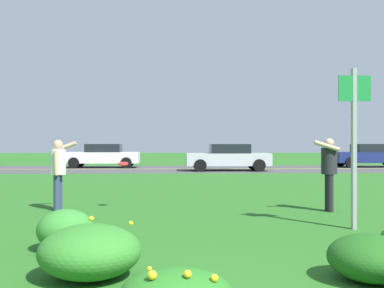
% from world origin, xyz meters
% --- Properties ---
extents(ground_plane, '(120.00, 120.00, 0.00)m').
position_xyz_m(ground_plane, '(0.00, 12.30, 0.00)').
color(ground_plane, '#26601E').
extents(highway_strip, '(120.00, 8.01, 0.01)m').
position_xyz_m(highway_strip, '(0.00, 24.60, 0.00)').
color(highway_strip, '#424244').
rests_on(highway_strip, ground).
extents(highway_center_stripe, '(120.00, 0.16, 0.00)m').
position_xyz_m(highway_center_stripe, '(0.00, 24.60, 0.01)').
color(highway_center_stripe, yellow).
rests_on(highway_center_stripe, ground).
extents(daylily_clump_front_left, '(0.89, 0.95, 0.55)m').
position_xyz_m(daylily_clump_front_left, '(1.75, 2.43, 0.25)').
color(daylily_clump_front_left, '#1E5619').
rests_on(daylily_clump_front_left, ground).
extents(daylily_clump_near_camera, '(1.13, 1.14, 0.62)m').
position_xyz_m(daylily_clump_near_camera, '(-1.27, 2.65, 0.29)').
color(daylily_clump_near_camera, '#2D7526').
rests_on(daylily_clump_near_camera, ground).
extents(daylily_clump_front_right, '(0.78, 0.78, 0.57)m').
position_xyz_m(daylily_clump_front_right, '(-1.85, 4.02, 0.29)').
color(daylily_clump_front_right, '#337F2D').
rests_on(daylily_clump_front_right, ground).
extents(sign_post_near_path, '(0.56, 0.10, 2.78)m').
position_xyz_m(sign_post_near_path, '(2.76, 5.44, 1.68)').
color(sign_post_near_path, '#93969B').
rests_on(sign_post_near_path, ground).
extents(person_thrower_white_shirt, '(0.55, 0.50, 1.56)m').
position_xyz_m(person_thrower_white_shirt, '(-2.91, 7.94, 0.93)').
color(person_thrower_white_shirt, silver).
rests_on(person_thrower_white_shirt, ground).
extents(person_catcher_dark_shirt, '(0.56, 0.50, 1.59)m').
position_xyz_m(person_catcher_dark_shirt, '(3.03, 7.57, 0.95)').
color(person_catcher_dark_shirt, '#232328').
rests_on(person_catcher_dark_shirt, ground).
extents(frisbee_red, '(0.23, 0.23, 0.08)m').
position_xyz_m(frisbee_red, '(-1.49, 8.13, 1.02)').
color(frisbee_red, red).
extents(car_navy_leftmost, '(4.50, 2.00, 1.45)m').
position_xyz_m(car_navy_leftmost, '(11.97, 26.40, 0.74)').
color(car_navy_leftmost, navy).
rests_on(car_navy_leftmost, ground).
extents(car_silver_center_left, '(4.50, 2.00, 1.45)m').
position_xyz_m(car_silver_center_left, '(2.61, 22.80, 0.74)').
color(car_silver_center_left, '#B7BABF').
rests_on(car_silver_center_left, ground).
extents(car_white_center_right, '(4.50, 2.00, 1.45)m').
position_xyz_m(car_white_center_right, '(-4.70, 26.40, 0.74)').
color(car_white_center_right, silver).
rests_on(car_white_center_right, ground).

